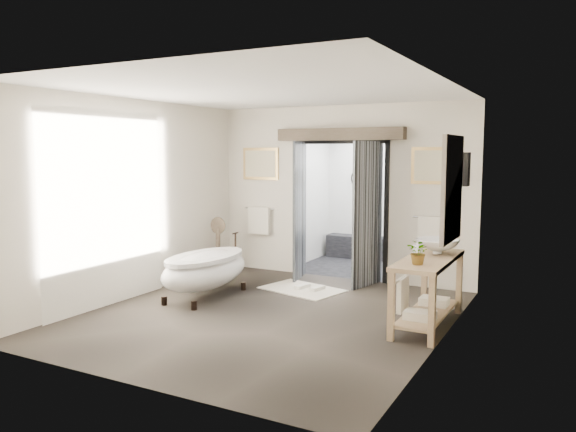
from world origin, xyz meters
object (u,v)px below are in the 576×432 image
(rug, at_px, (302,289))
(basin, at_px, (438,246))
(vanity, at_px, (426,286))
(clawfoot_tub, at_px, (205,269))

(rug, height_order, basin, basin)
(vanity, xyz_separation_m, rug, (-2.15, 0.92, -0.50))
(clawfoot_tub, bearing_deg, vanity, 2.58)
(clawfoot_tub, height_order, rug, clawfoot_tub)
(basin, bearing_deg, vanity, -115.09)
(clawfoot_tub, xyz_separation_m, vanity, (3.20, 0.14, 0.08))
(clawfoot_tub, height_order, basin, basin)
(clawfoot_tub, xyz_separation_m, basin, (3.25, 0.50, 0.52))
(rug, distance_m, basin, 2.45)
(vanity, bearing_deg, clawfoot_tub, -177.42)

